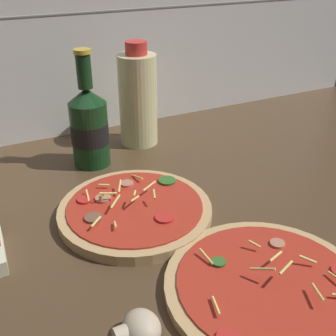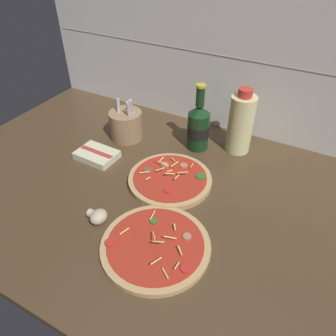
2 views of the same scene
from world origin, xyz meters
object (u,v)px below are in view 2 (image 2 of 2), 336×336
at_px(pizza_far, 170,179).
at_px(utensil_crock, 126,125).
at_px(pizza_near, 156,246).
at_px(dish_towel, 97,155).
at_px(mushroom_left, 98,216).
at_px(oil_bottle, 241,123).
at_px(beer_bottle, 198,126).

height_order(pizza_far, utensil_crock, utensil_crock).
bearing_deg(pizza_near, dish_towel, 147.70).
bearing_deg(pizza_far, pizza_near, -69.53).
height_order(pizza_near, mushroom_left, pizza_near).
height_order(pizza_far, mushroom_left, pizza_far).
height_order(pizza_far, oil_bottle, oil_bottle).
bearing_deg(mushroom_left, dish_towel, 129.09).
height_order(beer_bottle, oil_bottle, beer_bottle).
height_order(utensil_crock, dish_towel, utensil_crock).
distance_m(pizza_far, mushroom_left, 0.26).
bearing_deg(beer_bottle, dish_towel, -140.33).
height_order(pizza_far, dish_towel, pizza_far).
relative_size(oil_bottle, mushroom_left, 4.17).
bearing_deg(pizza_near, oil_bottle, 86.47).
xyz_separation_m(pizza_far, oil_bottle, (0.12, 0.27, 0.10)).
distance_m(beer_bottle, oil_bottle, 0.14).
distance_m(pizza_near, pizza_far, 0.26).
bearing_deg(oil_bottle, utensil_crock, -162.37).
height_order(pizza_near, beer_bottle, beer_bottle).
xyz_separation_m(pizza_near, pizza_far, (-0.09, 0.24, 0.00)).
distance_m(pizza_far, dish_towel, 0.28).
distance_m(oil_bottle, utensil_crock, 0.41).
height_order(pizza_far, beer_bottle, beer_bottle).
relative_size(pizza_near, pizza_far, 1.06).
xyz_separation_m(pizza_near, utensil_crock, (-0.35, 0.39, 0.04)).
distance_m(pizza_near, dish_towel, 0.44).
bearing_deg(pizza_near, pizza_far, 110.47).
height_order(mushroom_left, utensil_crock, utensil_crock).
xyz_separation_m(beer_bottle, mushroom_left, (-0.08, -0.46, -0.07)).
distance_m(pizza_near, beer_bottle, 0.48).
distance_m(mushroom_left, utensil_crock, 0.43).
bearing_deg(beer_bottle, pizza_near, -78.00).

